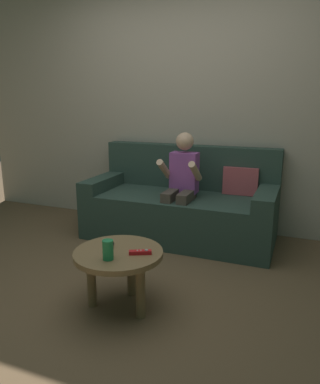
% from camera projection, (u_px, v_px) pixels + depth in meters
% --- Properties ---
extents(ground_plane, '(10.14, 10.14, 0.00)m').
position_uv_depth(ground_plane, '(102.00, 300.00, 2.47)').
color(ground_plane, brown).
extents(wall_back, '(5.07, 0.05, 2.50)m').
position_uv_depth(wall_back, '(184.00, 107.00, 3.74)').
color(wall_back, '#B2A38E').
rests_on(wall_back, ground).
extents(couch, '(1.81, 0.80, 0.88)m').
position_uv_depth(couch, '(182.00, 206.00, 3.58)').
color(couch, '#2D4238').
rests_on(couch, ground).
extents(person_seated_on_couch, '(0.35, 0.43, 1.04)m').
position_uv_depth(person_seated_on_couch, '(181.00, 182.00, 3.32)').
color(person_seated_on_couch, '#4C4238').
rests_on(person_seated_on_couch, ground).
extents(coffee_table, '(0.57, 0.57, 0.39)m').
position_uv_depth(coffee_table, '(119.00, 261.00, 2.32)').
color(coffee_table, brown).
rests_on(coffee_table, ground).
extents(game_remote_red_near_edge, '(0.14, 0.09, 0.03)m').
position_uv_depth(game_remote_red_near_edge, '(140.00, 252.00, 2.25)').
color(game_remote_red_near_edge, red).
rests_on(game_remote_red_near_edge, coffee_table).
extents(nunchuk_black, '(0.05, 0.09, 0.05)m').
position_uv_depth(nunchuk_black, '(110.00, 245.00, 2.34)').
color(nunchuk_black, black).
rests_on(nunchuk_black, coffee_table).
extents(soda_can, '(0.07, 0.07, 0.12)m').
position_uv_depth(soda_can, '(108.00, 250.00, 2.16)').
color(soda_can, '#1E7F47').
rests_on(soda_can, coffee_table).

